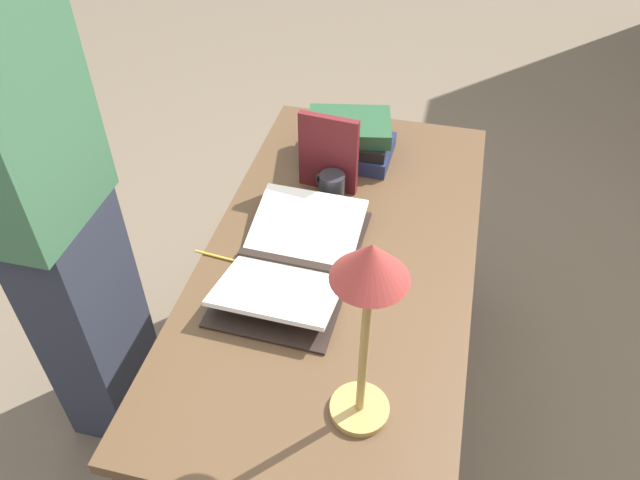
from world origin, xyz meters
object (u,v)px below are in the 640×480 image
(coffee_mug, at_px, (332,187))
(person_reader, at_px, (48,205))
(reading_lamp, at_px, (368,293))
(book_stack_tall, at_px, (349,139))
(book_standing_upright, at_px, (328,154))
(open_book, at_px, (293,260))
(pencil, at_px, (224,258))

(coffee_mug, xyz_separation_m, person_reader, (0.36, -0.67, 0.09))
(reading_lamp, distance_m, person_reader, 0.97)
(coffee_mug, relative_size, person_reader, 0.05)
(book_stack_tall, distance_m, reading_lamp, 0.98)
(book_standing_upright, xyz_separation_m, reading_lamp, (0.74, 0.24, 0.24))
(open_book, xyz_separation_m, reading_lamp, (0.39, 0.25, 0.35))
(reading_lamp, height_order, coffee_mug, reading_lamp)
(open_book, bearing_deg, book_stack_tall, 177.74)
(reading_lamp, bearing_deg, book_stack_tall, -167.03)
(book_stack_tall, xyz_separation_m, pencil, (0.54, -0.23, -0.06))
(person_reader, bearing_deg, book_stack_tall, -48.90)
(coffee_mug, xyz_separation_m, pencil, (0.31, -0.22, -0.04))
(book_standing_upright, bearing_deg, open_book, 3.75)
(book_standing_upright, relative_size, person_reader, 0.14)
(open_book, distance_m, book_standing_upright, 0.36)
(open_book, distance_m, pencil, 0.19)
(reading_lamp, distance_m, pencil, 0.68)
(reading_lamp, relative_size, person_reader, 0.27)
(open_book, distance_m, book_stack_tall, 0.53)
(pencil, bearing_deg, book_standing_upright, 151.46)
(reading_lamp, bearing_deg, person_reader, -110.09)
(person_reader, bearing_deg, open_book, -84.44)
(open_book, bearing_deg, book_standing_upright, 179.91)
(pencil, bearing_deg, person_reader, -84.42)
(book_standing_upright, relative_size, pencil, 1.47)
(book_stack_tall, relative_size, reading_lamp, 0.59)
(coffee_mug, bearing_deg, reading_lamp, 17.43)
(book_stack_tall, bearing_deg, open_book, -4.29)
(reading_lamp, relative_size, pencil, 2.89)
(book_stack_tall, height_order, person_reader, person_reader)
(book_stack_tall, height_order, pencil, book_stack_tall)
(coffee_mug, distance_m, person_reader, 0.77)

